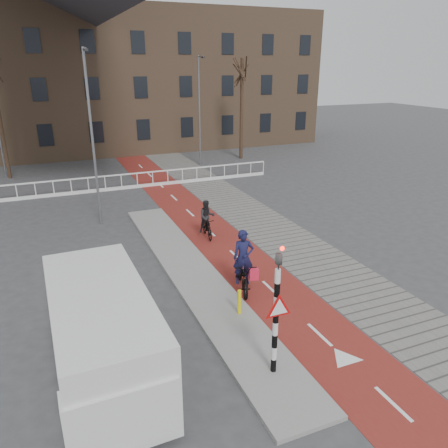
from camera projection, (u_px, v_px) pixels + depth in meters
name	position (u px, v px, depth m)	size (l,w,h in m)	color
ground	(259.00, 328.00, 13.14)	(120.00, 120.00, 0.00)	#38383A
bike_lane	(196.00, 219.00, 22.33)	(2.50, 60.00, 0.01)	maroon
sidewalk	(246.00, 212.00, 23.34)	(3.00, 60.00, 0.01)	slate
curb_island	(193.00, 275.00, 16.32)	(1.80, 16.00, 0.12)	gray
traffic_signal	(277.00, 307.00, 10.48)	(0.80, 0.80, 3.68)	black
bollard	(239.00, 302.00, 13.56)	(0.12, 0.12, 0.80)	yellow
cyclist_near	(243.00, 270.00, 15.15)	(1.33, 2.26, 2.19)	black
cyclist_far	(207.00, 222.00, 19.71)	(0.79, 1.64, 1.74)	black
van	(103.00, 334.00, 10.71)	(2.35, 5.62, 2.39)	silver
railing	(54.00, 192.00, 25.93)	(28.00, 0.10, 0.99)	silver
townhouse_row	(59.00, 59.00, 37.02)	(46.00, 10.00, 15.90)	#7F6047
tree_mid	(0.00, 120.00, 28.80)	(0.22, 0.22, 7.91)	black
tree_right	(242.00, 110.00, 35.04)	(0.27, 0.27, 7.85)	black
streetlight_near	(93.00, 141.00, 20.19)	(0.12, 0.12, 8.15)	slate
streetlight_right	(199.00, 112.00, 32.62)	(0.12, 0.12, 8.00)	slate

